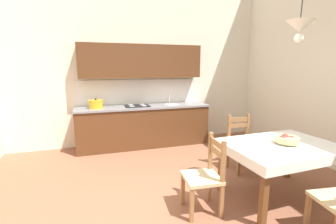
{
  "coord_description": "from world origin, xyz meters",
  "views": [
    {
      "loc": [
        -0.99,
        -2.53,
        1.73
      ],
      "look_at": [
        0.06,
        0.85,
        1.04
      ],
      "focal_mm": 24.89,
      "sensor_mm": 36.0,
      "label": 1
    }
  ],
  "objects": [
    {
      "name": "wall_back",
      "position": [
        0.0,
        2.77,
        2.11
      ],
      "size": [
        6.24,
        0.12,
        4.22
      ],
      "primitive_type": "cube",
      "color": "silver",
      "rests_on": "ground_plane"
    },
    {
      "name": "fruit_bowl",
      "position": [
        1.32,
        -0.24,
        0.81
      ],
      "size": [
        0.3,
        0.3,
        0.12
      ],
      "color": "tan",
      "rests_on": "dining_table"
    },
    {
      "name": "dining_table",
      "position": [
        1.26,
        -0.23,
        0.63
      ],
      "size": [
        1.45,
        1.07,
        0.75
      ],
      "color": "brown",
      "rests_on": "ground_plane"
    },
    {
      "name": "kitchen_cabinetry",
      "position": [
        -0.02,
        2.44,
        0.86
      ],
      "size": [
        2.86,
        0.63,
        2.2
      ],
      "color": "#56331C",
      "rests_on": "ground_plane"
    },
    {
      "name": "pendant_lamp",
      "position": [
        1.38,
        -0.21,
        2.2
      ],
      "size": [
        0.32,
        0.32,
        0.81
      ],
      "color": "black"
    },
    {
      "name": "dining_chair_tv_side",
      "position": [
        0.2,
        -0.19,
        0.44
      ],
      "size": [
        0.45,
        0.45,
        0.93
      ],
      "color": "#D1BC89",
      "rests_on": "ground_plane"
    },
    {
      "name": "ground_plane",
      "position": [
        0.0,
        0.0,
        -0.05
      ],
      "size": [
        6.24,
        6.02,
        0.1
      ],
      "primitive_type": "cube",
      "color": "#935B42"
    },
    {
      "name": "dining_chair_kitchen_side",
      "position": [
        1.32,
        0.69,
        0.44
      ],
      "size": [
        0.44,
        0.44,
        0.93
      ],
      "color": "#D1BC89",
      "rests_on": "ground_plane"
    }
  ]
}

